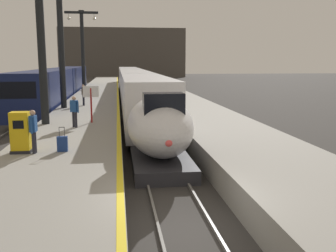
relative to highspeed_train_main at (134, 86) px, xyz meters
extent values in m
plane|color=#33302D|center=(0.00, -30.97, -1.96)|extent=(260.00, 260.00, 0.00)
cube|color=gray|center=(-4.05, -6.22, -1.44)|extent=(4.80, 110.00, 1.05)
cube|color=gray|center=(4.05, -6.22, -1.44)|extent=(4.80, 110.00, 1.05)
cube|color=yellow|center=(-1.77, -6.22, -0.91)|extent=(0.20, 107.80, 0.01)
cube|color=slate|center=(-0.75, -3.47, -1.90)|extent=(0.08, 110.00, 0.12)
cube|color=slate|center=(0.75, -3.47, -1.90)|extent=(0.08, 110.00, 0.12)
cube|color=slate|center=(-8.85, -3.47, -1.90)|extent=(0.08, 110.00, 0.12)
cube|color=slate|center=(-7.35, -3.47, -1.90)|extent=(0.08, 110.00, 0.12)
ellipsoid|color=silver|center=(0.00, -24.37, -0.13)|extent=(2.78, 6.02, 2.56)
cube|color=#28282D|center=(0.00, -24.67, -1.69)|extent=(2.46, 5.12, 0.55)
cube|color=black|center=(0.00, -25.72, 0.94)|extent=(1.59, 1.00, 0.90)
sphere|color=#F24C4C|center=(0.00, -27.30, -0.28)|extent=(0.28, 0.28, 0.28)
cube|color=silver|center=(0.00, -15.56, 0.11)|extent=(2.90, 14.00, 3.05)
cube|color=black|center=(-1.42, -15.56, 0.66)|extent=(0.04, 11.90, 0.80)
cube|color=black|center=(1.42, -15.56, 0.66)|extent=(0.04, 11.90, 0.80)
cube|color=silver|center=(0.00, -15.56, -1.16)|extent=(2.92, 13.30, 0.24)
cube|color=black|center=(0.00, -20.04, -1.68)|extent=(2.03, 2.20, 0.56)
cube|color=black|center=(0.00, -11.08, -1.68)|extent=(2.03, 2.20, 0.56)
cube|color=silver|center=(0.00, 1.04, 0.11)|extent=(2.90, 18.00, 3.05)
cube|color=black|center=(-1.42, 1.04, 0.66)|extent=(0.04, 15.84, 0.80)
cube|color=black|center=(1.42, 1.04, 0.66)|extent=(0.04, 15.84, 0.80)
cube|color=black|center=(0.00, -5.08, -1.68)|extent=(2.03, 2.20, 0.56)
cube|color=black|center=(0.00, 7.16, -1.68)|extent=(2.03, 2.20, 0.56)
cube|color=silver|center=(0.00, 19.64, 0.11)|extent=(2.90, 18.00, 3.05)
cube|color=black|center=(-1.42, 19.64, 0.66)|extent=(0.04, 15.84, 0.80)
cube|color=black|center=(1.42, 19.64, 0.66)|extent=(0.04, 15.84, 0.80)
cube|color=black|center=(0.00, 13.52, -1.68)|extent=(2.03, 2.20, 0.56)
cube|color=black|center=(0.00, 25.76, -1.68)|extent=(2.03, 2.20, 0.56)
cube|color=#141E4C|center=(-8.10, -6.16, 0.19)|extent=(2.85, 18.00, 3.30)
cube|color=black|center=(-8.10, -15.12, 0.79)|extent=(2.28, 0.08, 1.10)
cube|color=black|center=(-9.49, -6.16, 0.69)|extent=(0.04, 15.30, 0.90)
cube|color=black|center=(-6.71, -6.16, 0.69)|extent=(0.04, 15.30, 0.90)
cube|color=black|center=(-8.10, -11.92, -1.70)|extent=(2.00, 2.00, 0.52)
cube|color=black|center=(-8.10, -0.40, -1.70)|extent=(2.00, 2.00, 0.52)
cube|color=#141E4C|center=(-8.10, 12.44, 0.19)|extent=(2.85, 18.00, 3.30)
cylinder|color=black|center=(-5.90, -18.31, 3.72)|extent=(0.44, 0.44, 9.27)
cylinder|color=black|center=(-5.90, -10.60, 3.68)|extent=(0.44, 0.44, 9.18)
cylinder|color=black|center=(-5.90, 7.84, 3.88)|extent=(0.44, 0.44, 9.58)
cylinder|color=black|center=(-5.90, 7.84, 8.51)|extent=(0.68, 0.68, 0.30)
cube|color=black|center=(-5.90, 7.84, 8.41)|extent=(4.00, 0.24, 0.28)
cylinder|color=black|center=(-7.40, 7.84, 8.06)|extent=(0.03, 0.03, 0.60)
sphere|color=#EFEACC|center=(-7.40, 7.84, 7.71)|extent=(0.36, 0.36, 0.36)
cylinder|color=black|center=(-4.40, 7.84, 8.06)|extent=(0.03, 0.03, 0.60)
sphere|color=#EFEACC|center=(-4.40, 7.84, 7.71)|extent=(0.36, 0.36, 0.36)
cylinder|color=#23232D|center=(-5.02, -25.48, -0.49)|extent=(0.13, 0.13, 0.85)
cylinder|color=#23232D|center=(-5.03, -25.65, -0.49)|extent=(0.13, 0.13, 0.85)
cube|color=#1E478C|center=(-5.03, -25.57, 0.25)|extent=(0.25, 0.39, 0.62)
cylinder|color=#1E478C|center=(-5.01, -25.33, 0.20)|extent=(0.09, 0.09, 0.58)
cylinder|color=#1E478C|center=(-5.04, -25.81, 0.20)|extent=(0.09, 0.09, 0.58)
sphere|color=tan|center=(-5.03, -25.57, 0.67)|extent=(0.22, 0.22, 0.22)
cylinder|color=#23232D|center=(-4.17, -19.75, -0.49)|extent=(0.13, 0.13, 0.85)
cylinder|color=#23232D|center=(-4.03, -19.84, -0.49)|extent=(0.13, 0.13, 0.85)
cube|color=#1E478C|center=(-4.10, -19.79, 0.25)|extent=(0.44, 0.39, 0.62)
cylinder|color=#1E478C|center=(-4.30, -19.67, 0.20)|extent=(0.09, 0.09, 0.58)
cylinder|color=#1E478C|center=(-3.90, -19.92, 0.20)|extent=(0.09, 0.09, 0.58)
sphere|color=tan|center=(-4.10, -19.79, 0.67)|extent=(0.22, 0.22, 0.22)
cylinder|color=#23232D|center=(-4.49, -9.34, -0.49)|extent=(0.13, 0.13, 0.85)
cylinder|color=#23232D|center=(-4.54, -9.18, -0.49)|extent=(0.13, 0.13, 0.85)
cube|color=brown|center=(-4.52, -9.26, 0.25)|extent=(0.32, 0.43, 0.62)
cylinder|color=brown|center=(-4.45, -9.49, 0.20)|extent=(0.09, 0.09, 0.58)
cylinder|color=brown|center=(-4.58, -9.03, 0.20)|extent=(0.09, 0.09, 0.58)
sphere|color=tan|center=(-4.52, -9.26, 0.67)|extent=(0.22, 0.22, 0.22)
cube|color=navy|center=(-3.99, -25.39, -0.61)|extent=(0.40, 0.22, 0.60)
cylinder|color=#262628|center=(-4.09, -25.39, -0.13)|extent=(0.02, 0.02, 0.36)
cylinder|color=#262628|center=(-3.89, -25.39, -0.13)|extent=(0.02, 0.02, 0.36)
cube|color=#262628|center=(-3.99, -25.39, 0.06)|extent=(0.22, 0.03, 0.02)
cube|color=yellow|center=(-5.55, -25.38, -0.11)|extent=(0.70, 0.56, 1.60)
cube|color=black|center=(-5.55, -25.67, 0.24)|extent=(0.40, 0.02, 0.32)
cube|color=black|center=(-5.55, -25.38, -0.85)|extent=(0.76, 0.62, 0.12)
cylinder|color=maroon|center=(-3.31, -18.18, 0.09)|extent=(0.10, 0.10, 2.00)
cube|color=white|center=(-3.31, -18.18, 0.89)|extent=(0.90, 0.06, 0.64)
cube|color=#4C4742|center=(0.00, 71.03, 5.04)|extent=(36.00, 2.00, 14.00)
camera|label=1|loc=(-1.78, -40.54, 2.61)|focal=40.75mm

